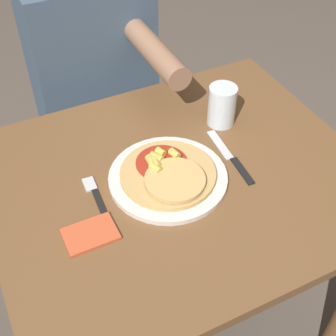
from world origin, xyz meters
TOP-DOWN VIEW (x-y plane):
  - ground_plane at (0.00, 0.00)m, footprint 8.00×8.00m
  - dining_table at (0.00, 0.00)m, footprint 0.93×0.78m
  - plate at (-0.03, -0.00)m, footprint 0.29×0.29m
  - pizza at (-0.03, -0.00)m, footprint 0.24×0.24m
  - fork at (-0.21, 0.02)m, footprint 0.03×0.18m
  - knife at (0.15, -0.00)m, footprint 0.03×0.22m
  - drinking_glass at (0.20, 0.14)m, footprint 0.08×0.08m
  - napkin at (-0.26, -0.08)m, footprint 0.12×0.08m
  - person_diner at (-0.02, 0.59)m, footprint 0.39×0.52m

SIDE VIEW (x-z plane):
  - ground_plane at x=0.00m, z-range 0.00..0.00m
  - dining_table at x=0.00m, z-range 0.24..0.99m
  - person_diner at x=-0.02m, z-range 0.10..1.30m
  - fork at x=-0.21m, z-range 0.75..0.75m
  - knife at x=0.15m, z-range 0.75..0.75m
  - napkin at x=-0.26m, z-range 0.75..0.76m
  - plate at x=-0.03m, z-range 0.75..0.76m
  - pizza at x=-0.03m, z-range 0.76..0.79m
  - drinking_glass at x=0.20m, z-range 0.75..0.86m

